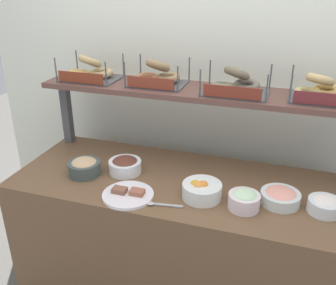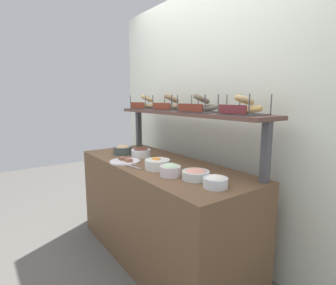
# 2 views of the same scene
# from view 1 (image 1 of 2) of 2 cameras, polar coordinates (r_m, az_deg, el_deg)

# --- Properties ---
(back_wall) EXTENTS (2.97, 0.06, 2.40)m
(back_wall) POSITION_cam_1_polar(r_m,az_deg,el_deg) (2.37, 5.66, 8.03)
(back_wall) COLOR white
(back_wall) RESTS_ON ground_plane
(deli_counter) EXTENTS (1.77, 0.70, 0.85)m
(deli_counter) POSITION_cam_1_polar(r_m,az_deg,el_deg) (2.26, 1.59, -15.13)
(deli_counter) COLOR brown
(deli_counter) RESTS_ON ground_plane
(shelf_riser_left) EXTENTS (0.05, 0.05, 0.40)m
(shelf_riser_left) POSITION_cam_1_polar(r_m,az_deg,el_deg) (2.48, -15.01, 4.41)
(shelf_riser_left) COLOR #4C4C51
(shelf_riser_left) RESTS_ON deli_counter
(upper_shelf) EXTENTS (1.73, 0.32, 0.03)m
(upper_shelf) POSITION_cam_1_polar(r_m,az_deg,el_deg) (2.09, 3.99, 7.70)
(upper_shelf) COLOR brown
(upper_shelf) RESTS_ON shelf_riser_left
(bowl_fruit_salad) EXTENTS (0.19, 0.19, 0.09)m
(bowl_fruit_salad) POSITION_cam_1_polar(r_m,az_deg,el_deg) (1.86, 5.07, -7.15)
(bowl_fruit_salad) COLOR white
(bowl_fruit_salad) RESTS_ON deli_counter
(bowl_scallion_spread) EXTENTS (0.15, 0.15, 0.09)m
(bowl_scallion_spread) POSITION_cam_1_polar(r_m,az_deg,el_deg) (1.81, 11.39, -8.44)
(bowl_scallion_spread) COLOR white
(bowl_scallion_spread) RESTS_ON deli_counter
(bowl_cream_cheese) EXTENTS (0.15, 0.15, 0.08)m
(bowl_cream_cheese) POSITION_cam_1_polar(r_m,az_deg,el_deg) (1.90, 22.54, -8.66)
(bowl_cream_cheese) COLOR white
(bowl_cream_cheese) RESTS_ON deli_counter
(bowl_hummus) EXTENTS (0.18, 0.18, 0.09)m
(bowl_hummus) POSITION_cam_1_polar(r_m,az_deg,el_deg) (2.11, -12.49, -3.57)
(bowl_hummus) COLOR #42504D
(bowl_hummus) RESTS_ON deli_counter
(bowl_chocolate_spread) EXTENTS (0.18, 0.18, 0.09)m
(bowl_chocolate_spread) POSITION_cam_1_polar(r_m,az_deg,el_deg) (2.10, -6.46, -3.36)
(bowl_chocolate_spread) COLOR white
(bowl_chocolate_spread) RESTS_ON deli_counter
(bowl_lox_spread) EXTENTS (0.19, 0.19, 0.07)m
(bowl_lox_spread) POSITION_cam_1_polar(r_m,az_deg,el_deg) (1.90, 16.56, -7.82)
(bowl_lox_spread) COLOR silver
(bowl_lox_spread) RESTS_ON deli_counter
(serving_plate_white) EXTENTS (0.26, 0.26, 0.04)m
(serving_plate_white) POSITION_cam_1_polar(r_m,az_deg,el_deg) (1.89, -6.04, -7.79)
(serving_plate_white) COLOR white
(serving_plate_white) RESTS_ON deli_counter
(serving_spoon_near_plate) EXTENTS (0.18, 0.05, 0.01)m
(serving_spoon_near_plate) POSITION_cam_1_polar(r_m,az_deg,el_deg) (1.82, -1.53, -9.28)
(serving_spoon_near_plate) COLOR #B7B7BC
(serving_spoon_near_plate) RESTS_ON deli_counter
(bagel_basket_sesame) EXTENTS (0.33, 0.25, 0.16)m
(bagel_basket_sesame) POSITION_cam_1_polar(r_m,az_deg,el_deg) (2.30, -11.65, 10.43)
(bagel_basket_sesame) COLOR #4C4C51
(bagel_basket_sesame) RESTS_ON upper_shelf
(bagel_basket_everything) EXTENTS (0.31, 0.25, 0.16)m
(bagel_basket_everything) POSITION_cam_1_polar(r_m,az_deg,el_deg) (2.15, -1.62, 9.94)
(bagel_basket_everything) COLOR #4C4C51
(bagel_basket_everything) RESTS_ON upper_shelf
(bagel_basket_poppy) EXTENTS (0.34, 0.24, 0.15)m
(bagel_basket_poppy) POSITION_cam_1_polar(r_m,az_deg,el_deg) (2.02, 10.13, 8.61)
(bagel_basket_poppy) COLOR #4C4C51
(bagel_basket_poppy) RESTS_ON upper_shelf
(bagel_basket_plain) EXTENTS (0.29, 0.27, 0.14)m
(bagel_basket_plain) POSITION_cam_1_polar(r_m,az_deg,el_deg) (2.03, 21.68, 7.31)
(bagel_basket_plain) COLOR #4C4C51
(bagel_basket_plain) RESTS_ON upper_shelf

